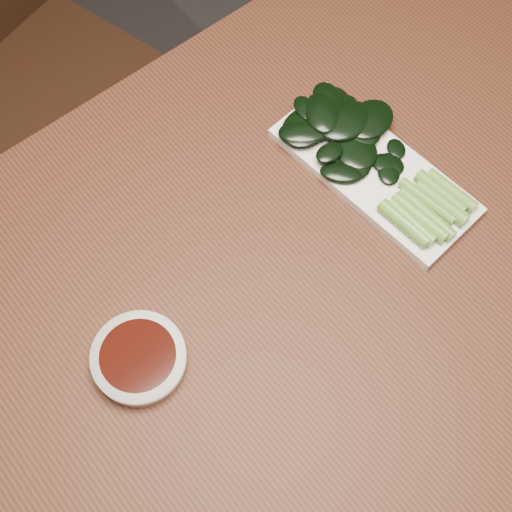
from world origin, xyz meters
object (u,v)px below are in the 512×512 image
at_px(table, 282,306).
at_px(sauce_bowl, 139,358).
at_px(chair_far, 16,77).
at_px(serving_plate, 374,171).
at_px(gai_lan, 365,150).

height_order(table, sauce_bowl, sauce_bowl).
relative_size(chair_far, serving_plate, 2.97).
height_order(chair_far, gai_lan, chair_far).
bearing_deg(table, serving_plate, 14.04).
xyz_separation_m(table, serving_plate, (0.20, 0.05, 0.08)).
bearing_deg(serving_plate, sauce_bowl, -177.56).
relative_size(chair_far, sauce_bowl, 7.86).
relative_size(serving_plate, gai_lan, 1.02).
bearing_deg(serving_plate, gai_lan, 82.53).
bearing_deg(table, sauce_bowl, 170.45).
bearing_deg(table, gai_lan, 20.20).
distance_m(sauce_bowl, serving_plate, 0.40).
xyz_separation_m(table, chair_far, (-0.04, 0.74, -0.19)).
bearing_deg(serving_plate, chair_far, 109.52).
relative_size(table, sauce_bowl, 12.36).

